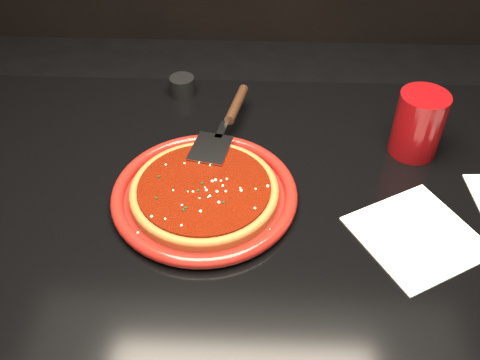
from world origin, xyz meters
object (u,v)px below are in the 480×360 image
Objects in this scene: pizza_server at (226,123)px; table at (239,326)px; plate at (205,194)px; cup at (418,124)px; ramekin at (182,86)px.

table is at bearing -67.54° from pizza_server.
table is at bearing -13.36° from plate.
cup reaches higher than ramekin.
pizza_server is at bearing -56.70° from ramekin.
table is 9.56× the size of cup.
pizza_server is at bearing 177.04° from cup.
cup is at bearing 26.69° from table.
cup is 0.50m from ramekin.
ramekin is (-0.10, 0.16, -0.02)m from pizza_server.
pizza_server is at bearing 80.82° from plate.
plate is 1.12× the size of pizza_server.
pizza_server is 2.27× the size of cup.
plate is (-0.06, 0.01, 0.39)m from table.
table is at bearing -68.08° from ramekin.
table is 4.20× the size of pizza_server.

